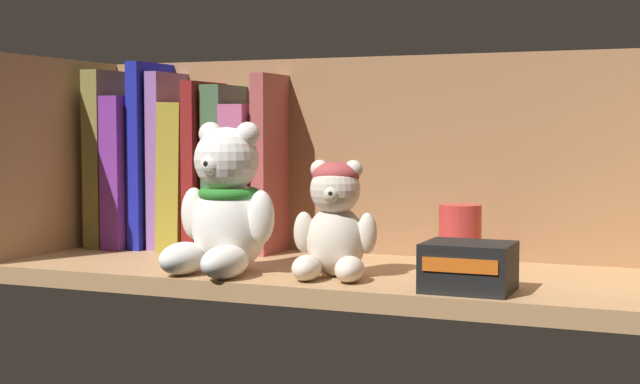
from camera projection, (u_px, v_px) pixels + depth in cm
name	position (u px, v px, depth cm)	size (l,w,h in cm)	color
shelf_board	(338.00, 278.00, 103.70)	(76.07, 25.94, 2.00)	tan
shelf_back_panel	(378.00, 164.00, 115.37)	(78.47, 1.20, 26.43)	#956944
shelf_side_panel_left	(53.00, 163.00, 117.71)	(1.60, 28.34, 26.43)	tan
book_0	(122.00, 158.00, 125.57)	(2.46, 14.41, 23.11)	olive
book_1	(141.00, 171.00, 124.54)	(2.74, 14.93, 19.75)	#753096
book_2	(158.00, 155.00, 123.39)	(1.73, 12.14, 24.09)	#1A1FA1
book_3	(172.00, 160.00, 122.60)	(1.80, 10.10, 22.82)	#8F5CA6
book_4	(191.00, 176.00, 121.61)	(3.28, 12.14, 18.86)	olive
book_5	(211.00, 166.00, 120.42)	(1.66, 12.25, 21.47)	maroon
book_6	(228.00, 168.00, 119.46)	(2.67, 10.02, 21.03)	#3E5F3D
book_7	(252.00, 178.00, 118.24)	(3.33, 11.94, 18.56)	#BF5B8B
book_8	(273.00, 164.00, 116.97)	(1.85, 9.46, 22.34)	#A84C4C
teddy_bear_larger	(225.00, 208.00, 100.80)	(12.05, 12.42, 16.32)	white
teddy_bear_smaller	(335.00, 222.00, 97.46)	(9.18, 9.55, 12.31)	beige
pillar_candle	(460.00, 238.00, 101.14)	(4.65, 4.65, 7.36)	#C63833
small_product_box	(469.00, 267.00, 89.15)	(8.40, 7.06, 4.71)	black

